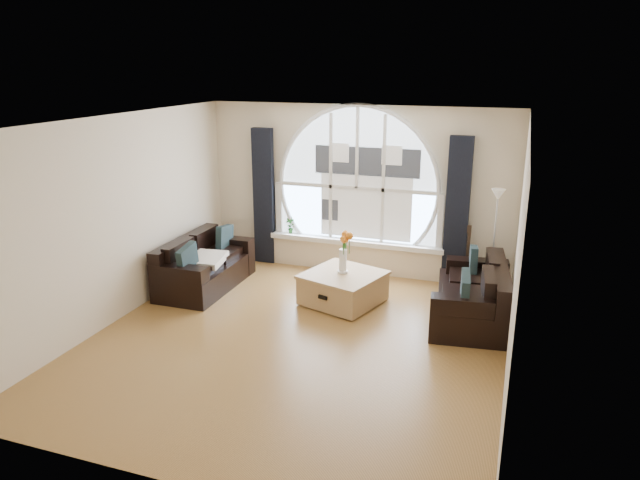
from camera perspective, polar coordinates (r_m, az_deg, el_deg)
The scene contains 21 objects.
ground at distance 7.42m, azimuth -2.31°, elevation -9.73°, with size 5.00×5.50×0.01m, color brown.
ceiling at distance 6.65m, azimuth -2.59°, elevation 11.51°, with size 5.00×5.50×0.01m, color silver.
wall_back at distance 9.44m, azimuth 3.68°, elevation 4.86°, with size 5.00×0.01×2.70m, color beige.
wall_front at distance 4.64m, azimuth -15.09°, elevation -9.00°, with size 5.00×0.01×2.70m, color beige.
wall_left at distance 8.14m, azimuth -19.06°, elevation 1.95°, with size 0.01×5.50×2.70m, color beige.
wall_right at distance 6.47m, azimuth 18.66°, elevation -1.79°, with size 0.01×5.50×2.70m, color beige.
attic_slope at distance 6.24m, azimuth 16.76°, elevation 7.20°, with size 0.92×5.50×0.72m, color silver.
arched_window at distance 9.36m, azimuth 3.67°, elevation 6.47°, with size 2.60×0.06×2.15m, color silver.
window_sill at distance 9.56m, azimuth 3.43°, elevation -0.18°, with size 2.90×0.22×0.08m, color white.
window_frame at distance 9.33m, azimuth 3.62°, elevation 6.44°, with size 2.76×0.08×2.15m, color white.
neighbor_house at distance 9.33m, azimuth 4.52°, elevation 5.63°, with size 1.70×0.02×1.50m, color silver.
curtain_left at distance 9.91m, azimuth -5.50°, elevation 4.22°, with size 0.35×0.12×2.30m, color black.
curtain_right at distance 9.09m, azimuth 13.22°, elevation 2.66°, with size 0.35×0.12×2.30m, color black.
sofa_left at distance 9.10m, azimuth -11.14°, elevation -2.14°, with size 0.86×1.72×0.76m, color black.
sofa_right at distance 8.09m, azimuth 14.60°, elevation -4.85°, with size 0.87×1.75×0.78m, color black.
coffee_chest at distance 8.40m, azimuth 2.28°, elevation -4.59°, with size 1.00×1.00×0.49m, color #A47D4D.
throw_blanket at distance 8.91m, azimuth -11.14°, elevation -1.86°, with size 0.55×0.55×0.10m, color silver.
vase_flowers at distance 8.23m, azimuth 2.26°, elevation -0.64°, with size 0.24×0.24×0.70m, color white.
floor_lamp at distance 8.90m, azimuth 16.59°, elevation -0.26°, with size 0.24×0.24×1.60m, color #B2B2B2.
guitar at distance 9.00m, azimuth 14.21°, elevation -1.68°, with size 0.36×0.24×1.06m, color brown.
potted_plant at distance 9.87m, azimuth -2.93°, elevation 1.47°, with size 0.15×0.10×0.29m, color #1E6023.
Camera 1 is at (2.44, -6.15, 3.34)m, focal length 32.81 mm.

